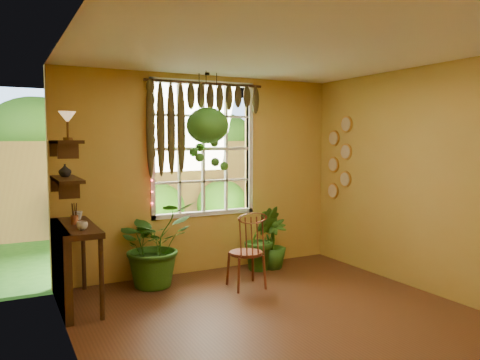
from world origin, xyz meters
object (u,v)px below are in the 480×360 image
object	(u,v)px
windsor_chair	(247,262)
hanging_basket	(208,131)
potted_plant_left	(154,244)
counter_ledge	(66,257)
potted_plant_mid	(262,238)

from	to	relation	value
windsor_chair	hanging_basket	world-z (taller)	hanging_basket
windsor_chair	potted_plant_left	distance (m)	1.18
hanging_basket	counter_ledge	bearing A→B (deg)	-167.93
windsor_chair	potted_plant_mid	xyz separation A→B (m)	(0.56, 0.60, 0.14)
windsor_chair	potted_plant_mid	bearing A→B (deg)	51.23
potted_plant_mid	hanging_basket	xyz separation A→B (m)	(-0.77, 0.11, 1.49)
counter_ledge	hanging_basket	world-z (taller)	hanging_basket
potted_plant_left	hanging_basket	distance (m)	1.62
potted_plant_mid	hanging_basket	bearing A→B (deg)	172.20
windsor_chair	hanging_basket	xyz separation A→B (m)	(-0.21, 0.71, 1.63)
counter_ledge	windsor_chair	xyz separation A→B (m)	(2.07, -0.31, -0.23)
potted_plant_left	hanging_basket	world-z (taller)	hanging_basket
counter_ledge	hanging_basket	distance (m)	2.35
windsor_chair	potted_plant_mid	distance (m)	0.84
counter_ledge	potted_plant_left	bearing A→B (deg)	15.15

